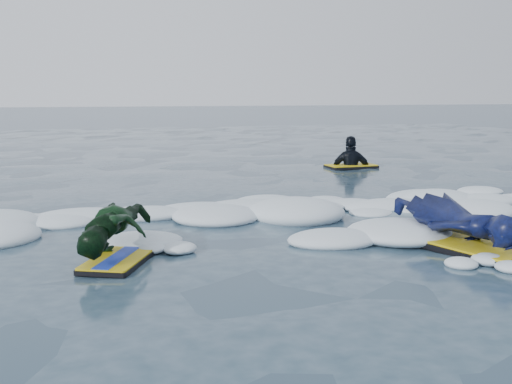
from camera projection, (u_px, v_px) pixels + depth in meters
ground at (278, 240)px, 6.74m from camera, size 120.00×120.00×0.00m
foam_band at (253, 221)px, 7.72m from camera, size 12.00×3.10×0.30m
prone_woman_unit at (459, 223)px, 6.41m from camera, size 0.98×1.83×0.47m
prone_child_unit at (115, 233)px, 5.91m from camera, size 1.02×1.41×0.50m
waiting_rider_unit at (351, 173)px, 12.98m from camera, size 1.04×0.63×1.51m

